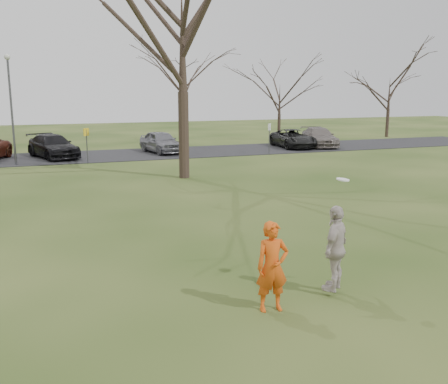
{
  "coord_description": "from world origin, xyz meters",
  "views": [
    {
      "loc": [
        -4.76,
        -8.74,
        4.26
      ],
      "look_at": [
        0.0,
        4.0,
        1.5
      ],
      "focal_mm": 40.17,
      "sensor_mm": 36.0,
      "label": 1
    }
  ],
  "objects_px": {
    "car_3": "(53,146)",
    "car_6": "(293,138)",
    "lamp_post": "(10,96)",
    "car_4": "(161,142)",
    "car_7": "(319,137)",
    "catching_play": "(336,248)",
    "player_defender": "(272,267)",
    "big_tree": "(182,31)"
  },
  "relations": [
    {
      "from": "car_7",
      "to": "catching_play",
      "type": "relative_size",
      "value": 2.05
    },
    {
      "from": "car_7",
      "to": "catching_play",
      "type": "bearing_deg",
      "value": -106.85
    },
    {
      "from": "car_6",
      "to": "big_tree",
      "type": "bearing_deg",
      "value": -133.8
    },
    {
      "from": "car_3",
      "to": "car_6",
      "type": "relative_size",
      "value": 1.03
    },
    {
      "from": "car_7",
      "to": "big_tree",
      "type": "xyz_separation_m",
      "value": [
        -13.58,
        -9.77,
        6.25
      ]
    },
    {
      "from": "car_3",
      "to": "catching_play",
      "type": "height_order",
      "value": "catching_play"
    },
    {
      "from": "car_3",
      "to": "catching_play",
      "type": "distance_m",
      "value": 25.64
    },
    {
      "from": "player_defender",
      "to": "car_7",
      "type": "bearing_deg",
      "value": 62.86
    },
    {
      "from": "player_defender",
      "to": "car_7",
      "type": "xyz_separation_m",
      "value": [
        16.22,
        25.17,
        -0.15
      ]
    },
    {
      "from": "car_4",
      "to": "big_tree",
      "type": "xyz_separation_m",
      "value": [
        -1.27,
        -10.17,
        6.21
      ]
    },
    {
      "from": "car_4",
      "to": "lamp_post",
      "type": "relative_size",
      "value": 0.7
    },
    {
      "from": "car_4",
      "to": "lamp_post",
      "type": "height_order",
      "value": "lamp_post"
    },
    {
      "from": "player_defender",
      "to": "car_6",
      "type": "height_order",
      "value": "player_defender"
    },
    {
      "from": "car_3",
      "to": "catching_play",
      "type": "xyz_separation_m",
      "value": [
        4.79,
        -25.19,
        0.25
      ]
    },
    {
      "from": "car_6",
      "to": "car_7",
      "type": "distance_m",
      "value": 2.22
    },
    {
      "from": "catching_play",
      "to": "lamp_post",
      "type": "relative_size",
      "value": 0.38
    },
    {
      "from": "car_3",
      "to": "car_4",
      "type": "distance_m",
      "value": 7.1
    },
    {
      "from": "car_6",
      "to": "car_4",
      "type": "bearing_deg",
      "value": -176.52
    },
    {
      "from": "car_3",
      "to": "big_tree",
      "type": "bearing_deg",
      "value": -78.62
    },
    {
      "from": "car_3",
      "to": "car_4",
      "type": "xyz_separation_m",
      "value": [
        7.1,
        0.12,
        0.02
      ]
    },
    {
      "from": "catching_play",
      "to": "big_tree",
      "type": "relative_size",
      "value": 0.17
    },
    {
      "from": "car_3",
      "to": "big_tree",
      "type": "height_order",
      "value": "big_tree"
    },
    {
      "from": "car_4",
      "to": "catching_play",
      "type": "bearing_deg",
      "value": -106.27
    },
    {
      "from": "player_defender",
      "to": "lamp_post",
      "type": "height_order",
      "value": "lamp_post"
    },
    {
      "from": "car_7",
      "to": "player_defender",
      "type": "bearing_deg",
      "value": -109.23
    },
    {
      "from": "car_7",
      "to": "lamp_post",
      "type": "xyz_separation_m",
      "value": [
        -21.58,
        -2.27,
        3.22
      ]
    },
    {
      "from": "player_defender",
      "to": "car_7",
      "type": "relative_size",
      "value": 0.37
    },
    {
      "from": "lamp_post",
      "to": "car_4",
      "type": "bearing_deg",
      "value": 16.1
    },
    {
      "from": "car_6",
      "to": "car_7",
      "type": "relative_size",
      "value": 1.0
    },
    {
      "from": "car_3",
      "to": "car_6",
      "type": "bearing_deg",
      "value": -19.35
    },
    {
      "from": "car_7",
      "to": "big_tree",
      "type": "height_order",
      "value": "big_tree"
    },
    {
      "from": "car_3",
      "to": "lamp_post",
      "type": "height_order",
      "value": "lamp_post"
    },
    {
      "from": "player_defender",
      "to": "lamp_post",
      "type": "xyz_separation_m",
      "value": [
        -5.36,
        22.9,
        3.07
      ]
    },
    {
      "from": "car_6",
      "to": "big_tree",
      "type": "distance_m",
      "value": 16.31
    },
    {
      "from": "car_6",
      "to": "lamp_post",
      "type": "bearing_deg",
      "value": -167.81
    },
    {
      "from": "catching_play",
      "to": "lamp_post",
      "type": "distance_m",
      "value": 23.87
    },
    {
      "from": "car_4",
      "to": "lamp_post",
      "type": "bearing_deg",
      "value": -174.95
    },
    {
      "from": "lamp_post",
      "to": "big_tree",
      "type": "distance_m",
      "value": 11.38
    },
    {
      "from": "car_4",
      "to": "car_7",
      "type": "relative_size",
      "value": 0.9
    },
    {
      "from": "car_3",
      "to": "big_tree",
      "type": "distance_m",
      "value": 13.19
    },
    {
      "from": "catching_play",
      "to": "car_4",
      "type": "bearing_deg",
      "value": 84.77
    },
    {
      "from": "big_tree",
      "to": "car_3",
      "type": "bearing_deg",
      "value": 120.13
    }
  ]
}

